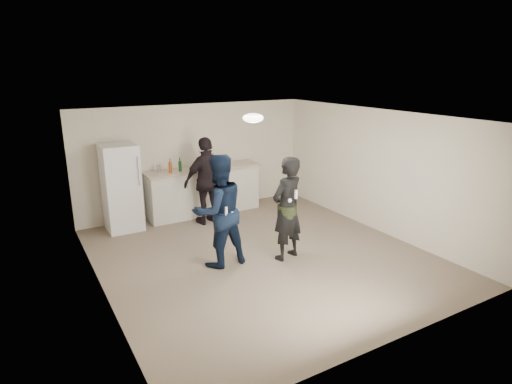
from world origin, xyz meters
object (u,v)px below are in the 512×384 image
fridge (121,188)px  shaker (159,168)px  counter (204,192)px  woman (287,209)px  spectator (207,181)px  man (219,211)px

fridge → shaker: fridge is taller
counter → woman: size_ratio=1.41×
spectator → shaker: bearing=-47.3°
fridge → man: 2.73m
man → woman: bearing=159.3°
spectator → counter: bearing=-113.5°
man → spectator: 2.10m
counter → man: man is taller
shaker → man: bearing=-86.6°
spectator → woman: bearing=93.7°
shaker → spectator: spectator is taller
fridge → woman: (2.16, -2.90, 0.02)m
counter → woman: (0.29, -2.97, 0.40)m
man → spectator: (0.68, 1.99, -0.02)m
man → woman: (1.14, -0.37, -0.04)m
fridge → woman: 3.61m
woman → spectator: 2.40m
woman → counter: bearing=-100.0°
fridge → woman: woman is taller
counter → shaker: bearing=175.1°
fridge → shaker: size_ratio=10.59×
man → shaker: bearing=-89.5°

